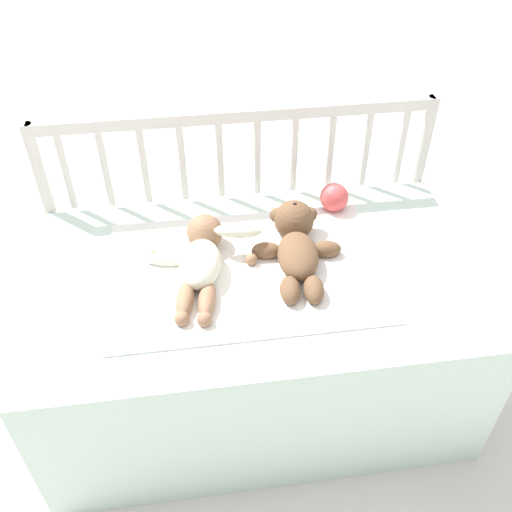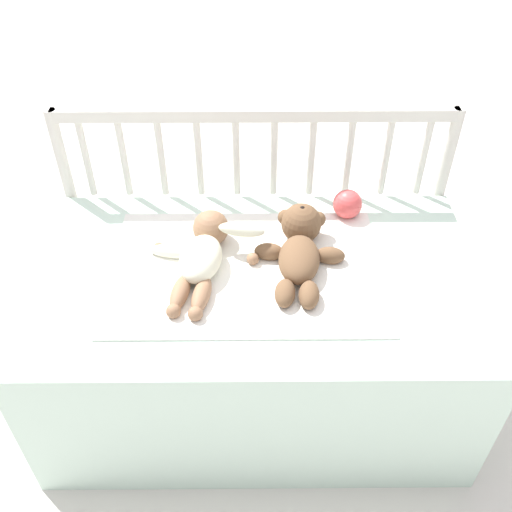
{
  "view_description": "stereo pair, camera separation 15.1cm",
  "coord_description": "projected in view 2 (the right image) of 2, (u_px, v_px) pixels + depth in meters",
  "views": [
    {
      "loc": [
        -0.16,
        -1.12,
        1.57
      ],
      "look_at": [
        0.0,
        0.0,
        0.57
      ],
      "focal_mm": 40.0,
      "sensor_mm": 36.0,
      "label": 1
    },
    {
      "loc": [
        -0.01,
        -1.13,
        1.57
      ],
      "look_at": [
        0.0,
        0.0,
        0.57
      ],
      "focal_mm": 40.0,
      "sensor_mm": 36.0,
      "label": 2
    }
  ],
  "objects": [
    {
      "name": "ground_plane",
      "position": [
        256.0,
        384.0,
        1.89
      ],
      "size": [
        12.0,
        12.0,
        0.0
      ],
      "primitive_type": "plane",
      "color": "silver"
    },
    {
      "name": "crib_mattress",
      "position": [
        256.0,
        334.0,
        1.72
      ],
      "size": [
        1.23,
        0.71,
        0.51
      ],
      "color": "silver",
      "rests_on": "ground_plane"
    },
    {
      "name": "crib_rail",
      "position": [
        255.0,
        175.0,
        1.79
      ],
      "size": [
        1.23,
        0.04,
        0.8
      ],
      "color": "beige",
      "rests_on": "ground_plane"
    },
    {
      "name": "blanket",
      "position": [
        246.0,
        270.0,
        1.56
      ],
      "size": [
        0.74,
        0.5,
        0.01
      ],
      "color": "white",
      "rests_on": "crib_mattress"
    },
    {
      "name": "teddy_bear",
      "position": [
        300.0,
        246.0,
        1.57
      ],
      "size": [
        0.26,
        0.36,
        0.12
      ],
      "color": "brown",
      "rests_on": "crib_mattress"
    },
    {
      "name": "baby",
      "position": [
        203.0,
        254.0,
        1.55
      ],
      "size": [
        0.33,
        0.37,
        0.1
      ],
      "color": "#EAEACC",
      "rests_on": "crib_mattress"
    },
    {
      "name": "toy_ball",
      "position": [
        347.0,
        204.0,
        1.72
      ],
      "size": [
        0.09,
        0.09,
        0.09
      ],
      "color": "#DB4C4C",
      "rests_on": "crib_mattress"
    }
  ]
}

